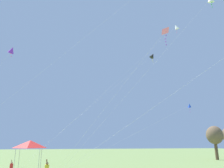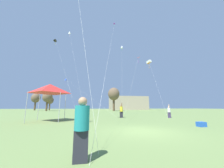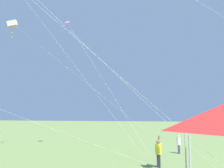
{
  "view_description": "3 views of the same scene",
  "coord_description": "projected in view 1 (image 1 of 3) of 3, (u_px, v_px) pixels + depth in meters",
  "views": [
    {
      "loc": [
        24.5,
        11.02,
        3.58
      ],
      "look_at": [
        2.03,
        15.94,
        9.77
      ],
      "focal_mm": 35.0,
      "sensor_mm": 36.0,
      "label": 1
    },
    {
      "loc": [
        -3.19,
        -7.47,
        1.43
      ],
      "look_at": [
        0.98,
        15.91,
        5.84
      ],
      "focal_mm": 20.0,
      "sensor_mm": 36.0,
      "label": 2
    },
    {
      "loc": [
        -15.82,
        8.56,
        3.42
      ],
      "look_at": [
        2.06,
        13.02,
        5.68
      ],
      "focal_mm": 40.0,
      "sensor_mm": 36.0,
      "label": 3
    }
  ],
  "objects": [
    {
      "name": "tree_far_right",
      "position": [
        215.0,
        135.0,
        48.29
      ],
      "size": [
        3.57,
        3.57,
        7.2
      ],
      "color": "brown",
      "rests_on": "ground"
    },
    {
      "name": "kite_white_diamond_7",
      "position": [
        176.0,
        27.0,
        42.88
      ],
      "size": [
        7.41,
        26.44,
        26.24
      ],
      "color": "silver",
      "rests_on": "ground"
    },
    {
      "name": "kite_black_diamond_3",
      "position": [
        152.0,
        56.0,
        43.5
      ],
      "size": [
        9.82,
        23.07,
        21.05
      ],
      "color": "silver",
      "rests_on": "ground"
    },
    {
      "name": "person_red_shirt",
      "position": [
        11.0,
        168.0,
        24.59
      ],
      "size": [
        0.35,
        0.35,
        1.72
      ],
      "rotation": [
        0.0,
        0.0,
        4.74
      ],
      "color": "#473860",
      "rests_on": "ground"
    },
    {
      "name": "kite_pink_delta_4",
      "position": [
        164.0,
        34.0,
        19.73
      ],
      "size": [
        6.96,
        10.12,
        13.62
      ],
      "color": "silver",
      "rests_on": "ground"
    },
    {
      "name": "kite_purple_diamond_0",
      "position": [
        12.0,
        50.0,
        29.64
      ],
      "size": [
        2.94,
        7.42,
        16.38
      ],
      "color": "silver",
      "rests_on": "ground"
    },
    {
      "name": "festival_tent",
      "position": [
        30.0,
        144.0,
        29.21
      ],
      "size": [
        3.21,
        3.21,
        3.89
      ],
      "color": "#B7B7BC",
      "rests_on": "ground"
    },
    {
      "name": "kite_blue_diamond_6",
      "position": [
        189.0,
        106.0,
        39.59
      ],
      "size": [
        12.03,
        24.2,
        10.58
      ],
      "color": "silver",
      "rests_on": "ground"
    }
  ]
}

